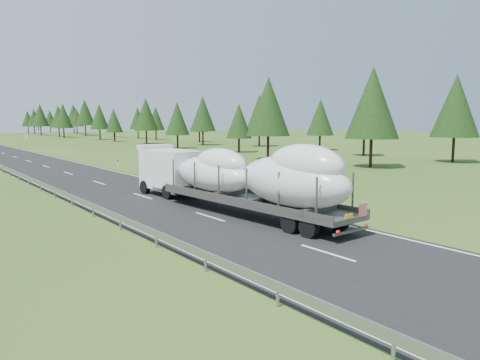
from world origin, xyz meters
TOP-DOWN VIEW (x-y plane):
  - ground at (0.00, 0.00)m, footprint 400.00×400.00m
  - highway_sign at (7.20, 80.00)m, footprint 0.08×0.90m
  - tree_line_right at (38.38, 95.82)m, footprint 26.57×255.70m
  - boat_truck at (1.94, 0.29)m, footprint 3.65×19.52m

SIDE VIEW (x-z plane):
  - ground at x=0.00m, z-range 0.00..0.00m
  - highway_sign at x=7.20m, z-range 0.51..3.11m
  - boat_truck at x=1.94m, z-range 0.10..4.41m
  - tree_line_right at x=38.38m, z-range 0.61..13.20m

